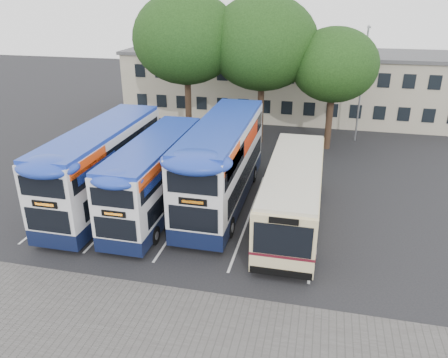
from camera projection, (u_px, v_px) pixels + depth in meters
ground at (236, 267)px, 19.56m from camera, size 120.00×120.00×0.00m
paving_strip at (152, 339)px, 15.50m from camera, size 40.00×6.00×0.01m
bay_lines at (189, 209)px, 24.81m from camera, size 14.12×11.00×0.01m
depot_building at (292, 83)px, 42.48m from camera, size 32.40×8.40×6.20m
lamp_post at (362, 79)px, 34.19m from camera, size 0.25×1.05×9.06m
tree_left at (186, 38)px, 32.99m from camera, size 8.10×8.10×11.58m
tree_mid at (263, 43)px, 32.81m from camera, size 8.30×8.30×11.34m
tree_right at (334, 65)px, 31.91m from camera, size 6.39×6.39×9.16m
bus_dd_left at (104, 163)px, 24.45m from camera, size 2.67×11.00×4.59m
bus_dd_mid at (156, 173)px, 23.67m from camera, size 2.43×10.02×4.17m
bus_dd_right at (223, 159)px, 24.62m from camera, size 2.81×11.58×4.83m
bus_single at (293, 190)px, 22.80m from camera, size 2.80×11.00×3.28m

